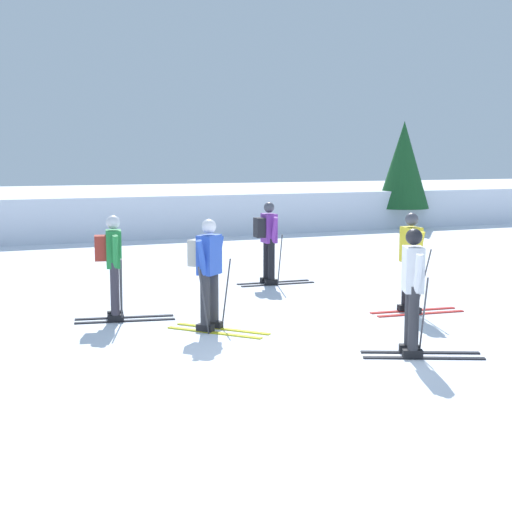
{
  "coord_description": "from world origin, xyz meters",
  "views": [
    {
      "loc": [
        -4.09,
        -8.4,
        2.65
      ],
      "look_at": [
        0.95,
        3.52,
        0.9
      ],
      "focal_mm": 52.04,
      "sensor_mm": 36.0,
      "label": 1
    }
  ],
  "objects": [
    {
      "name": "ground_plane",
      "position": [
        0.0,
        0.0,
        0.0
      ],
      "size": [
        120.0,
        120.0,
        0.0
      ],
      "primitive_type": "plane",
      "color": "silver"
    },
    {
      "name": "far_snow_ridge",
      "position": [
        0.0,
        19.14,
        0.69
      ],
      "size": [
        80.0,
        9.25,
        1.37
      ],
      "primitive_type": "cube",
      "color": "silver",
      "rests_on": "ground"
    },
    {
      "name": "skier_white",
      "position": [
        1.58,
        -0.33,
        0.92
      ],
      "size": [
        1.61,
        1.01,
        1.71
      ],
      "color": "black",
      "rests_on": "ground"
    },
    {
      "name": "skier_green",
      "position": [
        -1.62,
        3.36,
        0.96
      ],
      "size": [
        1.64,
        0.99,
        1.71
      ],
      "color": "black",
      "rests_on": "ground"
    },
    {
      "name": "skier_yellow",
      "position": [
        3.13,
        1.96,
        0.92
      ],
      "size": [
        1.63,
        1.0,
        1.71
      ],
      "color": "red",
      "rests_on": "ground"
    },
    {
      "name": "skier_purple",
      "position": [
        2.07,
        5.52,
        0.96
      ],
      "size": [
        1.62,
        1.0,
        1.71
      ],
      "color": "black",
      "rests_on": "ground"
    },
    {
      "name": "skier_blue",
      "position": [
        -0.44,
        2.11,
        0.96
      ],
      "size": [
        1.33,
        1.45,
        1.71
      ],
      "color": "gold",
      "rests_on": "ground"
    },
    {
      "name": "conifer_far_right",
      "position": [
        11.64,
        14.83,
        2.32
      ],
      "size": [
        1.92,
        1.92,
        3.92
      ],
      "color": "#513823",
      "rests_on": "ground"
    }
  ]
}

